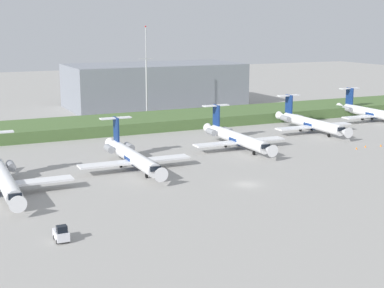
% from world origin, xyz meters
% --- Properties ---
extents(ground_plane, '(500.00, 500.00, 0.00)m').
position_xyz_m(ground_plane, '(0.00, 30.00, 0.00)').
color(ground_plane, '#9E9B96').
extents(grass_berm, '(320.00, 20.00, 2.96)m').
position_xyz_m(grass_berm, '(0.00, 63.90, 1.48)').
color(grass_berm, '#4C6B38').
rests_on(grass_berm, ground).
extents(regional_jet_second, '(22.81, 31.00, 9.00)m').
position_xyz_m(regional_jet_second, '(-40.75, 13.12, 2.54)').
color(regional_jet_second, white).
rests_on(regional_jet_second, ground).
extents(regional_jet_third, '(22.81, 31.00, 9.00)m').
position_xyz_m(regional_jet_third, '(-15.11, 19.96, 2.54)').
color(regional_jet_third, white).
rests_on(regional_jet_third, ground).
extents(regional_jet_fourth, '(22.81, 31.00, 9.00)m').
position_xyz_m(regional_jet_fourth, '(13.49, 28.10, 2.54)').
color(regional_jet_fourth, white).
rests_on(regional_jet_fourth, ground).
extents(regional_jet_fifth, '(22.81, 31.00, 9.00)m').
position_xyz_m(regional_jet_fifth, '(41.81, 37.73, 2.54)').
color(regional_jet_fifth, white).
rests_on(regional_jet_fifth, ground).
extents(regional_jet_sixth, '(22.81, 31.00, 9.00)m').
position_xyz_m(regional_jet_sixth, '(69.82, 45.04, 2.54)').
color(regional_jet_sixth, white).
rests_on(regional_jet_sixth, ground).
extents(antenna_mast, '(4.40, 0.50, 28.29)m').
position_xyz_m(antenna_mast, '(9.60, 77.62, 11.65)').
color(antenna_mast, '#B2B2B7').
rests_on(antenna_mast, ground).
extents(distant_hangar, '(60.54, 29.29, 15.05)m').
position_xyz_m(distant_hangar, '(21.76, 102.37, 7.52)').
color(distant_hangar, gray).
rests_on(distant_hangar, ground).
extents(baggage_tug, '(1.72, 3.20, 2.30)m').
position_xyz_m(baggage_tug, '(-36.80, -13.49, 1.00)').
color(baggage_tug, silver).
rests_on(baggage_tug, ground).
extents(safety_cone_front_marker, '(0.44, 0.44, 0.55)m').
position_xyz_m(safety_cone_front_marker, '(38.42, 15.18, 0.28)').
color(safety_cone_front_marker, orange).
rests_on(safety_cone_front_marker, ground).
extents(safety_cone_mid_marker, '(0.44, 0.44, 0.55)m').
position_xyz_m(safety_cone_mid_marker, '(41.74, 15.93, 0.28)').
color(safety_cone_mid_marker, orange).
rests_on(safety_cone_mid_marker, ground).
extents(safety_cone_rear_marker, '(0.44, 0.44, 0.55)m').
position_xyz_m(safety_cone_rear_marker, '(45.84, 15.22, 0.28)').
color(safety_cone_rear_marker, orange).
rests_on(safety_cone_rear_marker, ground).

